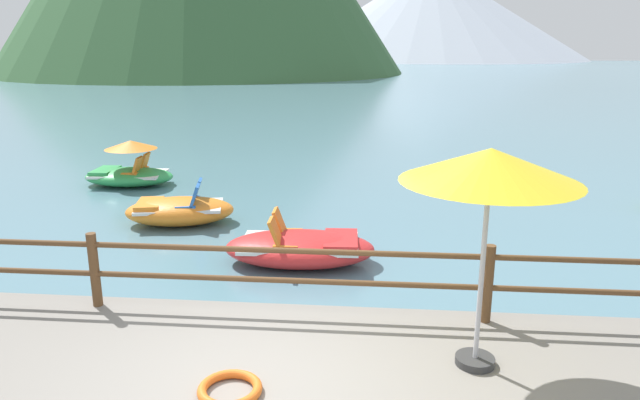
# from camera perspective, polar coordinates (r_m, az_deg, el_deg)

# --- Properties ---
(ground_plane) EXTENTS (200.00, 200.00, 0.00)m
(ground_plane) POSITION_cam_1_polar(r_m,az_deg,el_deg) (44.92, 4.01, 10.59)
(ground_plane) COLOR slate
(dock_railing) EXTENTS (23.92, 0.12, 0.95)m
(dock_railing) POSITION_cam_1_polar(r_m,az_deg,el_deg) (6.89, -3.50, -6.82)
(dock_railing) COLOR brown
(dock_railing) RESTS_ON promenade_dock
(beach_umbrella) EXTENTS (1.70, 1.70, 2.24)m
(beach_umbrella) POSITION_cam_1_polar(r_m,az_deg,el_deg) (5.57, 16.57, 3.02)
(beach_umbrella) COLOR #B2B2B7
(beach_umbrella) RESTS_ON promenade_dock
(life_ring) EXTENTS (0.61, 0.61, 0.09)m
(life_ring) POSITION_cam_1_polar(r_m,az_deg,el_deg) (5.71, -8.95, -18.10)
(life_ring) COLOR orange
(life_ring) RESTS_ON promenade_dock
(pedal_boat_1) EXTENTS (2.56, 1.47, 0.86)m
(pedal_boat_1) POSITION_cam_1_polar(r_m,az_deg,el_deg) (9.62, -1.95, -4.75)
(pedal_boat_1) COLOR red
(pedal_boat_1) RESTS_ON ground
(pedal_boat_2) EXTENTS (2.35, 1.48, 1.18)m
(pedal_boat_2) POSITION_cam_1_polar(r_m,az_deg,el_deg) (15.79, -18.47, 2.83)
(pedal_boat_2) COLOR green
(pedal_boat_2) RESTS_ON ground
(pedal_boat_3) EXTENTS (2.39, 1.66, 0.88)m
(pedal_boat_3) POSITION_cam_1_polar(r_m,az_deg,el_deg) (12.07, -13.82, -0.99)
(pedal_boat_3) COLOR orange
(pedal_boat_3) RESTS_ON ground
(distant_peak) EXTENTS (75.63, 75.63, 22.86)m
(distant_peak) POSITION_cam_1_polar(r_m,az_deg,el_deg) (151.84, 10.89, 17.88)
(distant_peak) COLOR #A8B2C1
(distant_peak) RESTS_ON ground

